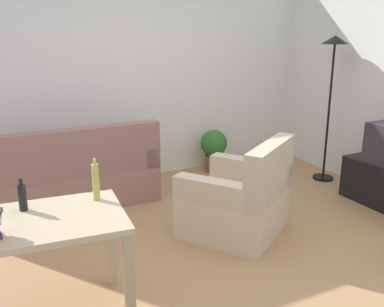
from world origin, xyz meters
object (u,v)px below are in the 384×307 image
desk (29,237)px  potted_plant (214,147)px  bottle_dark (22,197)px  torchiere_lamp (333,69)px  couch (70,178)px  armchair (240,200)px  bottle_squat (96,182)px

desk → potted_plant: bearing=46.3°
desk → bottle_dark: (0.00, 0.18, 0.20)m
torchiere_lamp → couch: bearing=168.6°
armchair → couch: bearing=-81.1°
potted_plant → bottle_dark: 3.42m
couch → armchair: size_ratio=1.53×
desk → armchair: bearing=21.5°
armchair → bottle_dark: bottle_dark is taller
armchair → bottle_dark: size_ratio=5.53×
torchiere_lamp → potted_plant: (-1.11, 0.94, -1.08)m
desk → torchiere_lamp: bearing=25.2°
couch → desk: bearing=72.0°
potted_plant → bottle_squat: bottle_squat is taller
couch → bottle_squat: (-0.16, -1.83, 0.59)m
potted_plant → bottle_squat: 3.10m
desk → bottle_squat: (0.48, 0.14, 0.24)m
potted_plant → bottle_squat: (-2.16, -2.15, 0.56)m
armchair → bottle_squat: bottle_squat is taller
desk → potted_plant: (2.64, 2.29, -0.32)m
desk → bottle_squat: size_ratio=4.23×
bottle_dark → bottle_squat: bearing=-4.7°
potted_plant → armchair: size_ratio=0.47×
couch → bottle_dark: bottle_dark is taller
torchiere_lamp → bottle_dark: 3.96m
desk → bottle_dark: bottle_dark is taller
armchair → bottle_squat: bearing=-18.0°
bottle_squat → potted_plant: bearing=44.8°
torchiere_lamp → potted_plant: size_ratio=3.18×
torchiere_lamp → desk: (-3.75, -1.35, -0.76)m
desk → bottle_dark: 0.27m
potted_plant → bottle_dark: bottle_dark is taller
potted_plant → couch: bearing=-171.1°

